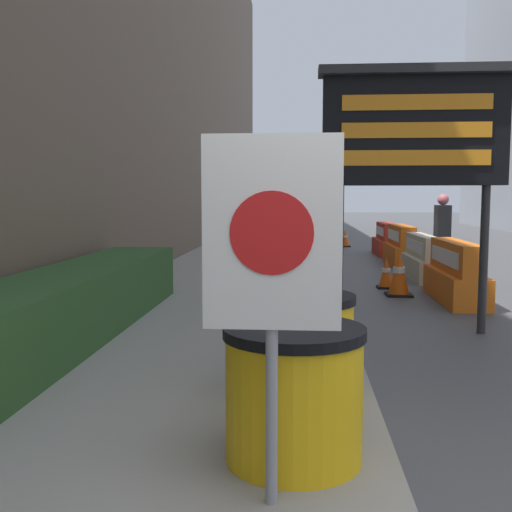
# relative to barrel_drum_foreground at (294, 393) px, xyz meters

# --- Properties ---
(hedge_strip) EXTENTS (0.90, 6.58, 0.71)m
(hedge_strip) POSITION_rel_barrel_drum_foreground_xyz_m (-2.37, 2.43, -0.03)
(hedge_strip) COLOR #284C23
(hedge_strip) RESTS_ON sidewalk_left
(barrel_drum_foreground) EXTENTS (0.80, 0.80, 0.76)m
(barrel_drum_foreground) POSITION_rel_barrel_drum_foreground_xyz_m (0.00, 0.00, 0.00)
(barrel_drum_foreground) COLOR yellow
(barrel_drum_foreground) RESTS_ON sidewalk_left
(barrel_drum_middle) EXTENTS (0.80, 0.80, 0.76)m
(barrel_drum_middle) POSITION_rel_barrel_drum_foreground_xyz_m (0.04, 1.11, 0.00)
(barrel_drum_middle) COLOR yellow
(barrel_drum_middle) RESTS_ON sidewalk_left
(warning_sign) EXTENTS (0.65, 0.08, 1.77)m
(warning_sign) POSITION_rel_barrel_drum_foreground_xyz_m (-0.10, -0.52, 0.83)
(warning_sign) COLOR gray
(warning_sign) RESTS_ON sidewalk_left
(message_board) EXTENTS (2.22, 0.36, 3.09)m
(message_board) POSITION_rel_barrel_drum_foreground_xyz_m (1.33, 3.86, 1.85)
(message_board) COLOR #28282B
(message_board) RESTS_ON ground_plane
(jersey_barrier_orange_near) EXTENTS (0.57, 2.04, 0.93)m
(jersey_barrier_orange_near) POSITION_rel_barrel_drum_foreground_xyz_m (2.43, 6.09, -0.10)
(jersey_barrier_orange_near) COLOR orange
(jersey_barrier_orange_near) RESTS_ON ground_plane
(jersey_barrier_cream) EXTENTS (0.50, 2.01, 0.86)m
(jersey_barrier_cream) POSITION_rel_barrel_drum_foreground_xyz_m (2.43, 8.63, -0.13)
(jersey_barrier_cream) COLOR beige
(jersey_barrier_cream) RESTS_ON ground_plane
(jersey_barrier_orange_far) EXTENTS (0.59, 1.98, 0.93)m
(jersey_barrier_orange_far) POSITION_rel_barrel_drum_foreground_xyz_m (2.43, 11.14, -0.10)
(jersey_barrier_orange_far) COLOR orange
(jersey_barrier_orange_far) RESTS_ON ground_plane
(jersey_barrier_red_striped) EXTENTS (0.62, 1.78, 0.89)m
(jersey_barrier_red_striped) POSITION_rel_barrel_drum_foreground_xyz_m (2.43, 13.51, -0.12)
(jersey_barrier_red_striped) COLOR red
(jersey_barrier_red_striped) RESTS_ON ground_plane
(traffic_cone_near) EXTENTS (0.42, 0.42, 0.74)m
(traffic_cone_near) POSITION_rel_barrel_drum_foreground_xyz_m (1.64, 6.53, -0.15)
(traffic_cone_near) COLOR black
(traffic_cone_near) RESTS_ON ground_plane
(traffic_cone_mid) EXTENTS (0.31, 0.31, 0.55)m
(traffic_cone_mid) POSITION_rel_barrel_drum_foreground_xyz_m (1.54, 7.32, -0.24)
(traffic_cone_mid) COLOR black
(traffic_cone_mid) RESTS_ON ground_plane
(traffic_cone_far) EXTENTS (0.33, 0.33, 0.59)m
(traffic_cone_far) POSITION_rel_barrel_drum_foreground_xyz_m (1.48, 16.15, -0.23)
(traffic_cone_far) COLOR black
(traffic_cone_far) RESTS_ON ground_plane
(traffic_light_near_curb) EXTENTS (0.28, 0.45, 3.84)m
(traffic_light_near_curb) POSITION_rel_barrel_drum_foreground_xyz_m (1.26, 18.74, 2.27)
(traffic_light_near_curb) COLOR #2D2D30
(traffic_light_near_curb) RESTS_ON ground_plane
(pedestrian_passerby) EXTENTS (0.28, 0.44, 1.67)m
(pedestrian_passerby) POSITION_rel_barrel_drum_foreground_xyz_m (2.85, 8.87, 0.47)
(pedestrian_passerby) COLOR #514C42
(pedestrian_passerby) RESTS_ON ground_plane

